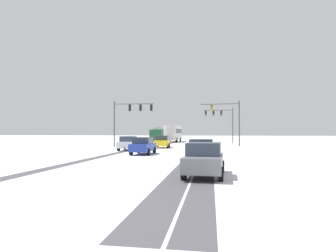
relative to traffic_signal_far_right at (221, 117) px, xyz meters
name	(u,v)px	position (x,y,z in m)	size (l,w,h in m)	color
ground_plane	(26,212)	(-6.73, -45.71, -4.76)	(300.00, 300.00, 0.00)	white
wheel_track_left_lane	(194,156)	(-3.38, -27.78, -4.76)	(1.18, 39.43, 0.01)	#4C4C51
wheel_track_right_lane	(108,155)	(-11.22, -27.78, -4.76)	(0.93, 39.43, 0.01)	#4C4C51
wheel_track_center	(207,156)	(-2.22, -27.78, -4.76)	(0.94, 39.43, 0.01)	#4C4C51
sidewalk_kerb_right	(280,159)	(3.45, -29.58, -4.70)	(4.00, 39.43, 0.12)	white
traffic_signal_far_right	(221,117)	(0.00, 0.00, 0.00)	(5.23, 0.64, 6.50)	#47474C
traffic_signal_near_right	(228,116)	(0.57, -11.79, -0.37)	(5.54, 0.43, 6.50)	#47474C
traffic_signal_near_left	(130,113)	(-13.28, -13.69, 0.02)	(5.70, 0.71, 6.50)	#47474C
car_yellow_cab_lead	(162,142)	(-8.28, -15.38, -3.95)	(2.02, 4.19, 1.62)	yellow
car_white_second	(129,143)	(-11.32, -20.89, -3.95)	(1.90, 4.13, 1.62)	silver
car_blue_third	(143,146)	(-8.25, -26.37, -3.95)	(1.89, 4.13, 1.62)	#233899
car_dark_green_fourth	(201,151)	(-2.53, -32.80, -3.95)	(1.85, 4.11, 1.62)	#194C2D
car_grey_fifth	(204,159)	(-2.19, -38.86, -3.95)	(2.02, 4.19, 1.62)	slate
bus_oncoming	(173,132)	(-9.81, 6.85, -2.77)	(2.70, 11.01, 3.38)	silver
box_truck_delivery	(159,134)	(-11.38, -0.95, -3.13)	(2.36, 7.42, 3.02)	#194C2D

